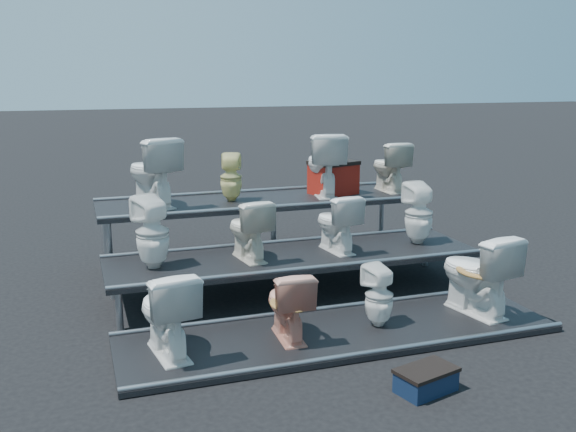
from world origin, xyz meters
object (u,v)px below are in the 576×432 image
object	(u,v)px
toilet_5	(248,229)
step_stool	(426,382)
toilet_2	(379,296)
toilet_1	(288,304)
toilet_8	(152,172)
red_crate	(333,179)
toilet_10	(324,164)
toilet_4	(152,232)
toilet_6	(336,223)
toilet_9	(231,177)
toilet_3	(476,273)
toilet_11	(389,166)
toilet_0	(167,312)
toilet_7	(419,213)

from	to	relation	value
toilet_5	step_stool	bearing A→B (deg)	99.03
toilet_2	toilet_1	bearing A→B (deg)	-13.79
toilet_8	red_crate	world-z (taller)	toilet_8
toilet_2	toilet_10	world-z (taller)	toilet_10
toilet_5	toilet_1	bearing A→B (deg)	83.08
toilet_8	toilet_4	bearing A→B (deg)	64.04
toilet_6	toilet_8	world-z (taller)	toilet_8
toilet_5	toilet_10	xyz separation A→B (m)	(1.40, 1.30, 0.48)
red_crate	toilet_8	bearing A→B (deg)	162.96
toilet_4	toilet_9	distance (m)	1.77
toilet_4	toilet_5	bearing A→B (deg)	158.78
toilet_1	toilet_9	size ratio (longest dim) A/B	1.09
toilet_3	toilet_8	bearing A→B (deg)	-52.38
toilet_4	step_stool	xyz separation A→B (m)	(1.80, -2.52, -0.76)
toilet_8	toilet_11	size ratio (longest dim) A/B	1.24
toilet_3	toilet_5	bearing A→B (deg)	-43.04
toilet_3	toilet_5	xyz separation A→B (m)	(-2.04, 1.30, 0.31)
toilet_6	toilet_2	bearing A→B (deg)	79.71
step_stool	toilet_4	bearing A→B (deg)	110.21
toilet_3	red_crate	world-z (taller)	red_crate
toilet_4	toilet_1	bearing A→B (deg)	107.88
toilet_0	toilet_6	distance (m)	2.52
toilet_6	toilet_9	size ratio (longest dim) A/B	1.09
toilet_0	toilet_1	world-z (taller)	toilet_0
toilet_0	toilet_6	bearing A→B (deg)	-156.83
toilet_1	toilet_4	distance (m)	1.73
toilet_4	red_crate	world-z (taller)	red_crate
toilet_1	toilet_9	world-z (taller)	toilet_9
step_stool	toilet_9	bearing A→B (deg)	84.14
toilet_3	toilet_10	size ratio (longest dim) A/B	1.01
toilet_7	red_crate	size ratio (longest dim) A/B	1.33
toilet_7	toilet_8	world-z (taller)	toilet_8
toilet_9	toilet_10	distance (m)	1.28
toilet_3	toilet_11	bearing A→B (deg)	-107.77
toilet_0	red_crate	size ratio (longest dim) A/B	1.40
toilet_8	toilet_10	world-z (taller)	toilet_8
toilet_3	toilet_2	bearing A→B (deg)	-10.57
toilet_5	toilet_3	bearing A→B (deg)	139.68
toilet_0	red_crate	world-z (taller)	red_crate
toilet_1	toilet_7	xyz separation A→B (m)	(2.08, 1.30, 0.44)
toilet_2	toilet_4	world-z (taller)	toilet_4
red_crate	step_stool	distance (m)	4.07
toilet_4	red_crate	distance (m)	2.94
toilet_0	toilet_2	world-z (taller)	toilet_0
toilet_8	toilet_10	size ratio (longest dim) A/B	1.02
toilet_3	red_crate	size ratio (longest dim) A/B	1.53
toilet_9	red_crate	distance (m)	1.44
toilet_5	toilet_10	world-z (taller)	toilet_10
toilet_5	toilet_10	bearing A→B (deg)	-144.94
toilet_9	toilet_7	bearing A→B (deg)	163.33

